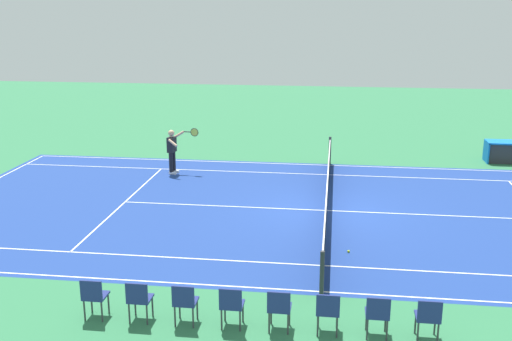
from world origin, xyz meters
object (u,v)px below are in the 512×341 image
spectator_chair_0 (428,316)px  spectator_chair_1 (378,313)px  spectator_chair_4 (231,304)px  spectator_chair_7 (94,295)px  tennis_ball (349,251)px  spectator_chair_6 (139,298)px  equipment_cart_tarped (501,151)px  spectator_chair_2 (328,310)px  spectator_chair_3 (279,307)px  spectator_chair_5 (185,301)px  tennis_player_near (173,149)px  tennis_net (327,195)px

spectator_chair_0 → spectator_chair_1: bearing=0.0°
spectator_chair_1 → spectator_chair_4: 2.76m
spectator_chair_7 → spectator_chair_0: bearing=180.0°
tennis_ball → spectator_chair_6: 5.83m
equipment_cart_tarped → spectator_chair_0: bearing=71.3°
spectator_chair_1 → spectator_chair_2: 0.92m
spectator_chair_4 → spectator_chair_6: (1.84, 0.00, 0.00)m
spectator_chair_3 → spectator_chair_7: same height
spectator_chair_2 → spectator_chair_6: (3.68, 0.00, 0.00)m
spectator_chair_0 → spectator_chair_6: size_ratio=1.00×
spectator_chair_5 → spectator_chair_6: (0.92, 0.00, 0.00)m
spectator_chair_2 → tennis_player_near: bearing=-61.4°
spectator_chair_6 → spectator_chair_4: bearing=180.0°
spectator_chair_2 → spectator_chair_5: bearing=0.0°
spectator_chair_2 → spectator_chair_3: (0.92, 0.00, 0.00)m
spectator_chair_2 → spectator_chair_1: bearing=180.0°
tennis_net → spectator_chair_3: bearing=84.0°
tennis_ball → spectator_chair_2: size_ratio=0.08×
spectator_chair_0 → spectator_chair_4: same height
spectator_chair_3 → spectator_chair_7: size_ratio=1.00×
spectator_chair_0 → spectator_chair_5: bearing=0.0°
spectator_chair_1 → spectator_chair_7: bearing=0.0°
spectator_chair_3 → spectator_chair_6: bearing=0.0°
equipment_cart_tarped → spectator_chair_6: bearing=54.0°
spectator_chair_0 → spectator_chair_2: 1.84m
tennis_player_near → tennis_ball: bearing=133.2°
spectator_chair_1 → equipment_cart_tarped: size_ratio=0.70×
spectator_chair_1 → spectator_chair_6: size_ratio=1.00×
spectator_chair_4 → equipment_cart_tarped: bearing=-120.8°
spectator_chair_6 → spectator_chair_5: bearing=180.0°
spectator_chair_0 → spectator_chair_3: (2.76, 0.00, 0.00)m
tennis_net → spectator_chair_0: bearing=105.3°
spectator_chair_4 → tennis_ball: bearing=-119.6°
spectator_chair_4 → spectator_chair_5: same height
tennis_net → spectator_chair_2: tennis_net is taller
spectator_chair_4 → spectator_chair_5: bearing=0.0°
spectator_chair_1 → equipment_cart_tarped: spectator_chair_1 is taller
spectator_chair_0 → spectator_chair_7: same height
spectator_chair_1 → tennis_ball: bearing=-83.6°
spectator_chair_2 → equipment_cart_tarped: 15.68m
spectator_chair_1 → spectator_chair_2: size_ratio=1.00×
tennis_ball → equipment_cart_tarped: 11.88m
tennis_ball → equipment_cart_tarped: equipment_cart_tarped is taller
tennis_player_near → tennis_ball: tennis_player_near is taller
tennis_ball → spectator_chair_7: 6.51m
spectator_chair_2 → spectator_chair_4: bearing=0.0°
spectator_chair_7 → spectator_chair_2: bearing=180.0°
spectator_chair_4 → spectator_chair_5: 0.92m
spectator_chair_0 → tennis_player_near: bearing=-54.4°
spectator_chair_6 → equipment_cart_tarped: spectator_chair_6 is taller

